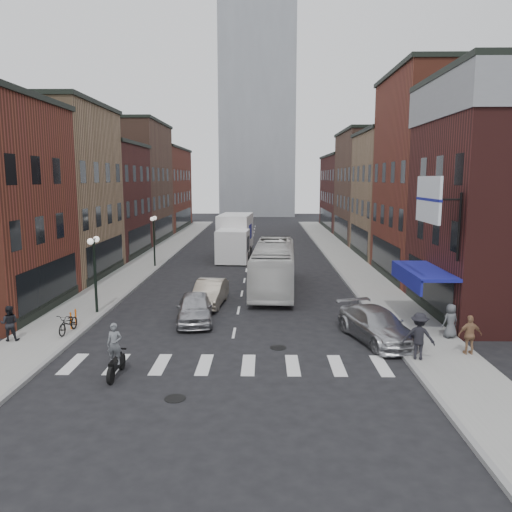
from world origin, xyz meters
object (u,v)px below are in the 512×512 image
(streetlamp_near, at_px, (94,260))
(parked_bicycle, at_px, (68,323))
(sedan_left_far, at_px, (210,293))
(ped_right_a, at_px, (419,336))
(ped_right_b, at_px, (470,335))
(streetlamp_far, at_px, (154,232))
(bike_rack, at_px, (73,319))
(box_truck, at_px, (235,237))
(curb_car, at_px, (377,325))
(billboard_sign, at_px, (430,201))
(motorcycle_rider, at_px, (115,352))
(transit_bus, at_px, (274,266))
(sedan_left_near, at_px, (195,308))
(ped_left_solo, at_px, (9,323))
(ped_right_c, at_px, (451,321))

(streetlamp_near, relative_size, parked_bicycle, 2.38)
(sedan_left_far, relative_size, ped_right_a, 2.35)
(ped_right_b, bearing_deg, streetlamp_far, -50.89)
(streetlamp_far, relative_size, bike_rack, 5.14)
(streetlamp_far, height_order, ped_right_b, streetlamp_far)
(streetlamp_far, relative_size, sedan_left_far, 0.95)
(box_truck, height_order, ped_right_b, box_truck)
(box_truck, distance_m, curb_car, 24.24)
(billboard_sign, xyz_separation_m, parked_bicycle, (-16.09, -0.05, -5.53))
(sedan_left_far, bearing_deg, bike_rack, -135.83)
(streetlamp_far, distance_m, motorcycle_rider, 22.58)
(transit_bus, height_order, sedan_left_far, transit_bus)
(sedan_left_far, xyz_separation_m, ped_right_a, (9.08, -8.71, 0.36))
(streetlamp_near, distance_m, bike_rack, 3.59)
(bike_rack, relative_size, sedan_left_near, 0.19)
(sedan_left_near, bearing_deg, curb_car, -24.81)
(bike_rack, bearing_deg, transit_bus, 42.83)
(transit_bus, distance_m, ped_right_b, 14.41)
(sedan_left_near, bearing_deg, ped_left_solo, -161.97)
(ped_right_a, xyz_separation_m, ped_right_b, (2.20, 0.58, -0.13))
(streetlamp_far, distance_m, ped_right_b, 26.35)
(transit_bus, relative_size, sedan_left_far, 2.51)
(curb_car, relative_size, ped_right_c, 3.22)
(streetlamp_near, xyz_separation_m, ped_right_c, (17.00, -3.95, -2.00))
(billboard_sign, relative_size, sedan_left_far, 0.85)
(ped_right_b, bearing_deg, motorcycle_rider, 7.97)
(ped_right_b, height_order, ped_right_c, ped_right_b)
(streetlamp_near, bearing_deg, box_truck, 72.05)
(billboard_sign, height_order, parked_bicycle, billboard_sign)
(curb_car, bearing_deg, ped_right_c, -15.79)
(box_truck, relative_size, ped_right_b, 5.67)
(streetlamp_near, xyz_separation_m, motorcycle_rider, (3.45, -8.22, -1.98))
(sedan_left_far, bearing_deg, streetlamp_far, 120.79)
(streetlamp_near, height_order, sedan_left_far, streetlamp_near)
(streetlamp_near, bearing_deg, sedan_left_near, -12.97)
(curb_car, relative_size, ped_right_a, 2.65)
(ped_right_c, bearing_deg, motorcycle_rider, -1.43)
(streetlamp_near, distance_m, motorcycle_rider, 9.13)
(ped_left_solo, distance_m, ped_right_a, 17.11)
(bike_rack, bearing_deg, parked_bicycle, -83.25)
(streetlamp_near, distance_m, sedan_left_far, 6.47)
(streetlamp_near, xyz_separation_m, sedan_left_far, (5.72, 2.10, -2.20))
(ped_left_solo, bearing_deg, streetlamp_near, -125.96)
(sedan_left_near, distance_m, ped_right_c, 11.98)
(ped_right_b, bearing_deg, curb_car, -33.31)
(billboard_sign, relative_size, bike_rack, 4.62)
(box_truck, bearing_deg, ped_right_a, -66.94)
(sedan_left_far, bearing_deg, ped_right_a, -38.67)
(curb_car, distance_m, ped_right_a, 2.84)
(parked_bicycle, bearing_deg, bike_rack, 101.36)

